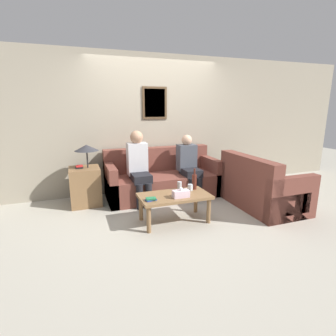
% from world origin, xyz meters
% --- Properties ---
extents(ground_plane, '(16.00, 16.00, 0.00)m').
position_xyz_m(ground_plane, '(0.00, 0.00, 0.00)').
color(ground_plane, '#ADA899').
extents(wall_back, '(9.00, 0.08, 2.60)m').
position_xyz_m(wall_back, '(0.00, 0.98, 1.30)').
color(wall_back, '#9E937F').
rests_on(wall_back, ground_plane).
extents(couch_main, '(2.05, 0.87, 0.87)m').
position_xyz_m(couch_main, '(0.00, 0.52, 0.30)').
color(couch_main, brown).
rests_on(couch_main, ground_plane).
extents(couch_side, '(0.87, 1.34, 0.87)m').
position_xyz_m(couch_side, '(1.36, -0.59, 0.30)').
color(couch_side, brown).
rests_on(couch_side, ground_plane).
extents(coffee_table, '(1.01, 0.54, 0.41)m').
position_xyz_m(coffee_table, '(-0.20, -0.64, 0.35)').
color(coffee_table, olive).
rests_on(coffee_table, ground_plane).
extents(side_table_with_lamp, '(0.50, 0.49, 1.03)m').
position_xyz_m(side_table_with_lamp, '(-1.37, 0.51, 0.38)').
color(side_table_with_lamp, olive).
rests_on(side_table_with_lamp, ground_plane).
extents(wine_bottle, '(0.07, 0.07, 0.32)m').
position_xyz_m(wine_bottle, '(0.17, -0.50, 0.53)').
color(wine_bottle, '#562319').
rests_on(wine_bottle, coffee_table).
extents(drinking_glass, '(0.08, 0.08, 0.09)m').
position_xyz_m(drinking_glass, '(0.09, -0.54, 0.46)').
color(drinking_glass, silver).
rests_on(drinking_glass, coffee_table).
extents(book_stack, '(0.16, 0.11, 0.04)m').
position_xyz_m(book_stack, '(-0.59, -0.75, 0.43)').
color(book_stack, navy).
rests_on(book_stack, coffee_table).
extents(soda_can, '(0.07, 0.07, 0.12)m').
position_xyz_m(soda_can, '(-0.04, -0.44, 0.47)').
color(soda_can, '#BCBCC1').
rests_on(soda_can, coffee_table).
extents(tissue_box, '(0.23, 0.12, 0.15)m').
position_xyz_m(tissue_box, '(-0.16, -0.77, 0.46)').
color(tissue_box, silver).
rests_on(tissue_box, coffee_table).
extents(person_left, '(0.34, 0.60, 1.24)m').
position_xyz_m(person_left, '(-0.49, 0.32, 0.67)').
color(person_left, black).
rests_on(person_left, ground_plane).
extents(person_right, '(0.34, 0.57, 1.13)m').
position_xyz_m(person_right, '(0.45, 0.32, 0.61)').
color(person_right, black).
rests_on(person_right, ground_plane).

